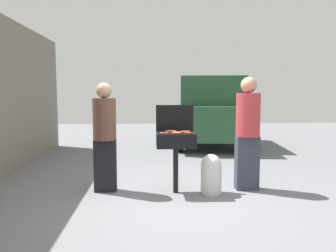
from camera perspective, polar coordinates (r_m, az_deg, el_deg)
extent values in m
plane|color=slate|center=(4.96, 1.30, -12.45)|extent=(24.00, 24.00, 0.00)
cylinder|color=black|center=(5.10, 1.36, -7.70)|extent=(0.08, 0.08, 0.72)
cube|color=black|center=(5.01, 1.37, -2.44)|extent=(0.60, 0.44, 0.22)
cube|color=black|center=(5.20, 1.18, 1.40)|extent=(0.60, 0.05, 0.42)
cylinder|color=#AD4228|center=(4.99, 3.01, -1.06)|extent=(0.13, 0.03, 0.03)
cylinder|color=#C6593D|center=(5.12, 0.29, -0.88)|extent=(0.13, 0.04, 0.03)
cylinder|color=#C6593D|center=(4.85, 1.43, -1.25)|extent=(0.13, 0.04, 0.03)
cylinder|color=#C6593D|center=(4.93, 1.67, -1.13)|extent=(0.13, 0.03, 0.03)
cylinder|color=#B74C33|center=(4.88, 1.54, -1.20)|extent=(0.13, 0.03, 0.03)
cylinder|color=#C6593D|center=(4.85, -0.66, -1.24)|extent=(0.13, 0.04, 0.03)
cylinder|color=#B74C33|center=(5.08, 0.70, -0.94)|extent=(0.13, 0.04, 0.03)
cylinder|color=#AD4228|center=(5.07, 3.14, -0.96)|extent=(0.13, 0.04, 0.03)
cylinder|color=#AD4228|center=(4.86, 3.68, -1.24)|extent=(0.13, 0.03, 0.03)
cylinder|color=silver|center=(5.13, 7.57, -9.21)|extent=(0.32, 0.32, 0.46)
sphere|color=silver|center=(5.07, 7.61, -6.70)|extent=(0.31, 0.31, 0.31)
cube|color=black|center=(5.27, -10.96, -6.83)|extent=(0.34, 0.19, 0.82)
cylinder|color=brown|center=(5.16, -11.11, 1.20)|extent=(0.36, 0.36, 0.65)
sphere|color=tan|center=(5.14, -11.21, 6.16)|extent=(0.24, 0.24, 0.24)
cube|color=#333847|center=(5.42, 13.70, -6.30)|extent=(0.36, 0.20, 0.87)
cylinder|color=#B23338|center=(5.31, 13.90, 1.93)|extent=(0.38, 0.38, 0.69)
sphere|color=tan|center=(5.30, 14.02, 7.01)|extent=(0.25, 0.25, 0.25)
cube|color=#234C2D|center=(10.18, 7.33, 1.30)|extent=(2.39, 4.59, 0.90)
cube|color=#234C2D|center=(9.95, 7.48, 6.10)|extent=(2.04, 2.78, 0.80)
cylinder|color=black|center=(8.83, 13.88, -2.43)|extent=(0.29, 0.66, 0.64)
cylinder|color=black|center=(8.67, 2.08, -2.41)|extent=(0.29, 0.66, 0.64)
cylinder|color=black|center=(11.85, 11.12, -0.33)|extent=(0.29, 0.66, 0.64)
cylinder|color=black|center=(11.73, 2.35, -0.28)|extent=(0.29, 0.66, 0.64)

